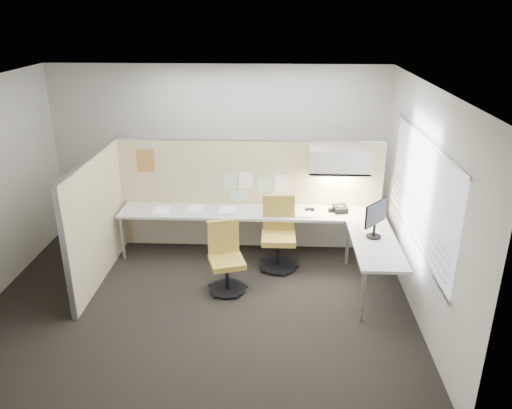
{
  "coord_description": "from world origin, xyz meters",
  "views": [
    {
      "loc": [
        1.0,
        -5.72,
        3.65
      ],
      "look_at": [
        0.69,
        0.8,
        1.03
      ],
      "focal_mm": 35.0,
      "sensor_mm": 36.0,
      "label": 1
    }
  ],
  "objects_px": {
    "chair_left": "(226,259)",
    "chair_right": "(278,236)",
    "monitor": "(375,217)",
    "phone": "(340,209)",
    "desk": "(273,223)"
  },
  "relations": [
    {
      "from": "chair_right",
      "to": "desk",
      "type": "bearing_deg",
      "value": 112.67
    },
    {
      "from": "chair_right",
      "to": "monitor",
      "type": "relative_size",
      "value": 2.08
    },
    {
      "from": "desk",
      "to": "chair_right",
      "type": "bearing_deg",
      "value": -66.47
    },
    {
      "from": "chair_right",
      "to": "chair_left",
      "type": "bearing_deg",
      "value": -136.6
    },
    {
      "from": "monitor",
      "to": "phone",
      "type": "relative_size",
      "value": 2.1
    },
    {
      "from": "desk",
      "to": "chair_right",
      "type": "height_order",
      "value": "chair_right"
    },
    {
      "from": "monitor",
      "to": "phone",
      "type": "height_order",
      "value": "monitor"
    },
    {
      "from": "desk",
      "to": "chair_right",
      "type": "relative_size",
      "value": 3.81
    },
    {
      "from": "desk",
      "to": "chair_right",
      "type": "xyz_separation_m",
      "value": [
        0.09,
        -0.2,
        -0.11
      ]
    },
    {
      "from": "chair_left",
      "to": "monitor",
      "type": "relative_size",
      "value": 1.88
    },
    {
      "from": "chair_right",
      "to": "phone",
      "type": "relative_size",
      "value": 4.36
    },
    {
      "from": "monitor",
      "to": "desk",
      "type": "bearing_deg",
      "value": 104.18
    },
    {
      "from": "chair_left",
      "to": "chair_right",
      "type": "distance_m",
      "value": 0.99
    },
    {
      "from": "chair_left",
      "to": "chair_right",
      "type": "xyz_separation_m",
      "value": [
        0.71,
        0.69,
        0.05
      ]
    },
    {
      "from": "chair_left",
      "to": "phone",
      "type": "relative_size",
      "value": 3.95
    }
  ]
}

